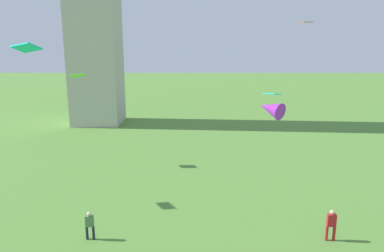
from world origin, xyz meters
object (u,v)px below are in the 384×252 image
at_px(kite_flying_1, 78,76).
at_px(kite_flying_5, 270,109).
at_px(kite_flying_4, 272,94).
at_px(person_2, 90,224).
at_px(kite_flying_3, 306,22).
at_px(kite_flying_6, 26,48).
at_px(person_4, 331,223).

relative_size(kite_flying_1, kite_flying_5, 0.83).
bearing_deg(kite_flying_1, kite_flying_4, -26.35).
xyz_separation_m(person_2, kite_flying_1, (-4.13, 12.83, 6.92)).
relative_size(person_2, kite_flying_3, 1.46).
relative_size(person_2, kite_flying_4, 1.35).
relative_size(kite_flying_5, kite_flying_6, 0.98).
height_order(person_4, kite_flying_4, kite_flying_4).
bearing_deg(kite_flying_6, kite_flying_4, 53.63).
bearing_deg(kite_flying_1, person_2, -74.23).
bearing_deg(kite_flying_5, kite_flying_1, -90.05).
xyz_separation_m(kite_flying_1, kite_flying_4, (15.09, -6.80, -0.56)).
relative_size(person_2, kite_flying_6, 1.12).
xyz_separation_m(person_2, kite_flying_5, (9.26, -1.96, 6.85)).
bearing_deg(kite_flying_4, kite_flying_5, -46.82).
height_order(person_4, kite_flying_1, kite_flying_1).
height_order(kite_flying_3, kite_flying_5, kite_flying_3).
distance_m(person_4, kite_flying_6, 18.07).
bearing_deg(person_4, kite_flying_6, -173.39).
bearing_deg(person_4, person_2, -177.42).
relative_size(person_4, kite_flying_6, 1.24).
bearing_deg(person_4, kite_flying_4, 113.77).
height_order(person_2, kite_flying_5, kite_flying_5).
distance_m(kite_flying_4, kite_flying_6, 15.18).
distance_m(kite_flying_3, kite_flying_4, 9.44).
distance_m(person_2, kite_flying_3, 22.79).
height_order(kite_flying_1, kite_flying_5, kite_flying_5).
bearing_deg(kite_flying_6, kite_flying_3, 64.83).
height_order(kite_flying_4, kite_flying_5, kite_flying_5).
xyz_separation_m(person_4, kite_flying_5, (-4.04, -1.95, 6.75)).
distance_m(kite_flying_1, kite_flying_5, 19.95).
xyz_separation_m(person_4, kite_flying_4, (-2.34, 6.03, 6.26)).
xyz_separation_m(kite_flying_1, kite_flying_6, (2.07, -13.91, 2.63)).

